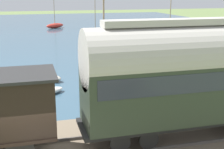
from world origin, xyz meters
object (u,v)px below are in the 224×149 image
object	(u,v)px
passenger_coach	(190,72)
rowboat_near_shore	(46,77)
sailboat_blue	(95,33)
rowboat_far_out	(48,92)
sailboat_red	(55,25)
rowboat_mid_harbor	(173,79)
sailboat_brown	(169,45)
sailboat_teal	(104,91)

from	to	relation	value
passenger_coach	rowboat_near_shore	size ratio (longest dim) A/B	3.38
rowboat_near_shore	sailboat_blue	bearing A→B (deg)	21.66
passenger_coach	sailboat_blue	world-z (taller)	sailboat_blue
rowboat_far_out	rowboat_near_shore	size ratio (longest dim) A/B	0.90
sailboat_red	passenger_coach	bearing A→B (deg)	146.74
passenger_coach	sailboat_red	size ratio (longest dim) A/B	1.04
passenger_coach	sailboat_blue	bearing A→B (deg)	-5.61
rowboat_far_out	sailboat_blue	bearing A→B (deg)	-49.85
rowboat_mid_harbor	sailboat_brown	bearing A→B (deg)	8.45
passenger_coach	rowboat_far_out	bearing A→B (deg)	31.07
sailboat_brown	sailboat_teal	bearing A→B (deg)	165.38
sailboat_red	sailboat_teal	bearing A→B (deg)	144.34
sailboat_blue	sailboat_teal	world-z (taller)	sailboat_blue
sailboat_brown	rowboat_far_out	size ratio (longest dim) A/B	2.65
sailboat_blue	sailboat_red	xyz separation A→B (m)	(13.41, 4.49, -0.11)
sailboat_brown	rowboat_near_shore	xyz separation A→B (m)	(-8.12, 13.55, -0.51)
passenger_coach	rowboat_near_shore	world-z (taller)	passenger_coach
sailboat_red	rowboat_near_shore	xyz separation A→B (m)	(-34.29, 3.69, -0.24)
rowboat_near_shore	rowboat_mid_harbor	xyz separation A→B (m)	(-2.70, -8.83, -0.08)
sailboat_red	rowboat_mid_harbor	xyz separation A→B (m)	(-36.99, -5.14, -0.32)
sailboat_blue	passenger_coach	bearing A→B (deg)	-163.76
passenger_coach	sailboat_blue	size ratio (longest dim) A/B	1.04
sailboat_blue	sailboat_brown	world-z (taller)	sailboat_blue
sailboat_teal	sailboat_brown	xyz separation A→B (m)	(13.14, -10.41, 0.29)
passenger_coach	sailboat_red	bearing A→B (deg)	1.60
sailboat_brown	rowboat_far_out	bearing A→B (deg)	153.71
rowboat_mid_harbor	sailboat_blue	bearing A→B (deg)	33.57
sailboat_blue	rowboat_mid_harbor	bearing A→B (deg)	-156.58
sailboat_teal	rowboat_far_out	world-z (taller)	sailboat_teal
rowboat_near_shore	rowboat_mid_harbor	bearing A→B (deg)	-63.92
sailboat_red	sailboat_brown	size ratio (longest dim) A/B	1.37
sailboat_blue	sailboat_teal	xyz separation A→B (m)	(-25.90, 5.05, -0.14)
passenger_coach	rowboat_near_shore	bearing A→B (deg)	22.95
rowboat_far_out	rowboat_mid_harbor	distance (m)	8.96
sailboat_teal	sailboat_red	distance (m)	39.32
passenger_coach	sailboat_red	world-z (taller)	sailboat_red
rowboat_mid_harbor	rowboat_far_out	bearing A→B (deg)	125.97
sailboat_teal	sailboat_red	xyz separation A→B (m)	(39.31, -0.55, 0.02)
rowboat_far_out	sailboat_teal	bearing A→B (deg)	-148.60
sailboat_blue	sailboat_brown	xyz separation A→B (m)	(-12.76, -5.36, 0.16)
sailboat_teal	sailboat_brown	size ratio (longest dim) A/B	0.95
sailboat_red	sailboat_brown	bearing A→B (deg)	165.77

